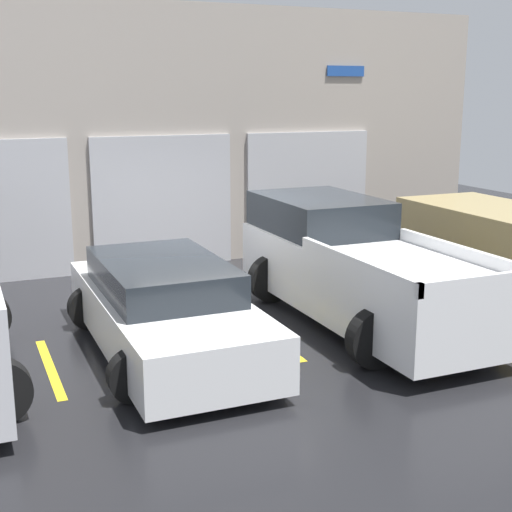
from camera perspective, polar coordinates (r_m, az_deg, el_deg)
name	(u,v)px	position (r m, az deg, el deg)	size (l,w,h in m)	color
ground_plane	(226,303)	(12.05, -2.45, -3.81)	(28.00, 28.00, 0.00)	black
shophouse_building	(166,139)	(14.69, -7.18, 9.24)	(14.27, 0.68, 5.20)	#9E9389
pickup_truck	(354,266)	(11.13, 7.88, -0.83)	(2.38, 5.26, 1.78)	white
sedan_white	(165,309)	(9.79, -7.32, -4.20)	(2.19, 4.62, 1.27)	white
parking_stripe_left	(50,368)	(9.68, -16.15, -8.58)	(0.12, 2.20, 0.01)	gold
parking_stripe_centre	(269,336)	(10.46, 1.08, -6.43)	(0.12, 2.20, 0.01)	gold
parking_stripe_right	(444,311)	(12.01, 14.78, -4.29)	(0.12, 2.20, 0.01)	gold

